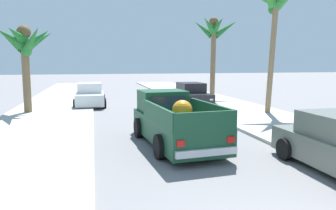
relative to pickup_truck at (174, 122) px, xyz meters
name	(u,v)px	position (x,y,z in m)	size (l,w,h in m)	color
sidewalk_left	(40,126)	(-5.16, 4.23, -0.73)	(4.74, 60.00, 0.12)	#B2AFA8
sidewalk_right	(257,117)	(5.62, 4.23, -0.73)	(4.74, 60.00, 0.12)	#B2AFA8
curb_left	(62,125)	(-4.19, 4.23, -0.74)	(0.16, 60.00, 0.10)	silver
curb_right	(240,117)	(4.65, 4.23, -0.74)	(0.16, 60.00, 0.10)	silver
pickup_truck	(174,122)	(0.00, 0.00, 0.00)	(2.51, 5.34, 1.80)	#19472D
car_right_near	(90,95)	(-2.98, 11.06, -0.07)	(2.05, 4.27, 1.54)	silver
car_left_mid	(191,95)	(3.72, 9.80, -0.07)	(2.09, 4.29, 1.54)	black
palm_tree_left_fore	(214,34)	(6.53, 13.07, 4.29)	(3.59, 3.30, 6.40)	brown
palm_tree_left_mid	(273,4)	(6.67, 4.83, 5.16)	(3.65, 3.84, 7.14)	#846B4C
palm_tree_left_back	(25,44)	(-6.32, 8.25, 3.11)	(3.20, 4.00, 4.92)	brown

